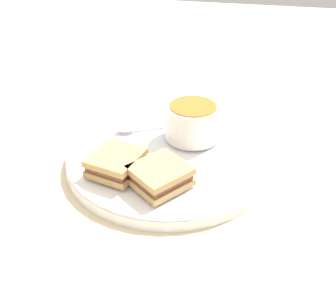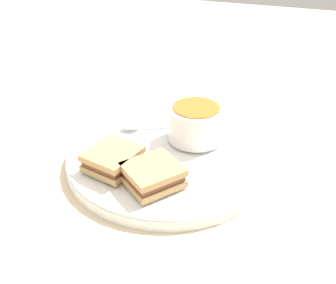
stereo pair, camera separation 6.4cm
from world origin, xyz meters
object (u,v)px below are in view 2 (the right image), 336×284
soup_bowl (196,123)px  sandwich_half_near (113,159)px  spoon (135,126)px  sandwich_half_far (153,175)px

soup_bowl → sandwich_half_near: (-0.13, 0.09, -0.02)m
spoon → sandwich_half_far: (-0.14, -0.09, 0.01)m
sandwich_half_far → soup_bowl: bearing=-8.7°
soup_bowl → sandwich_half_far: (-0.14, 0.02, -0.02)m
soup_bowl → spoon: bearing=91.3°
sandwich_half_near → sandwich_half_far: bearing=-103.5°
spoon → sandwich_half_near: sandwich_half_near is taller
spoon → sandwich_half_near: bearing=71.3°
sandwich_half_near → sandwich_half_far: same height
spoon → sandwich_half_far: bearing=95.8°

